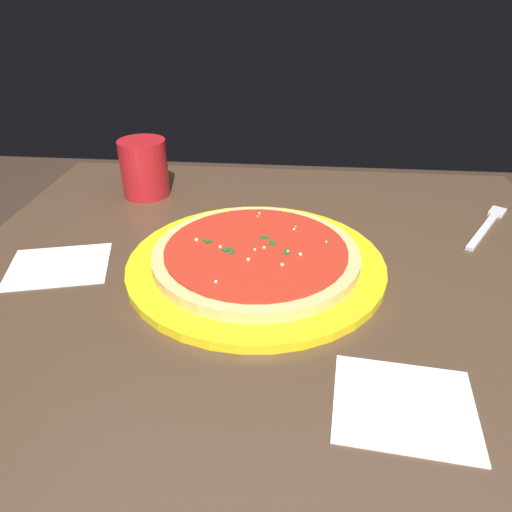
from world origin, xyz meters
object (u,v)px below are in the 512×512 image
object	(u,v)px
napkin_folded_right	(60,264)
napkin_loose_left	(404,405)
serving_plate	(256,264)
cup_tall_drink	(144,168)
pizza	(256,254)
fork	(488,224)

from	to	relation	value
napkin_folded_right	napkin_loose_left	distance (m)	0.50
serving_plate	cup_tall_drink	world-z (taller)	cup_tall_drink
serving_plate	pizza	distance (m)	0.02
cup_tall_drink	napkin_folded_right	distance (m)	0.27
pizza	cup_tall_drink	size ratio (longest dim) A/B	2.78
napkin_folded_right	cup_tall_drink	bearing A→B (deg)	-100.93
cup_tall_drink	napkin_folded_right	size ratio (longest dim) A/B	0.76
napkin_loose_left	fork	distance (m)	0.46
pizza	napkin_loose_left	world-z (taller)	pizza
pizza	napkin_folded_right	world-z (taller)	pizza
cup_tall_drink	fork	size ratio (longest dim) A/B	0.63
cup_tall_drink	serving_plate	bearing A→B (deg)	133.34
fork	napkin_loose_left	bearing A→B (deg)	63.34
serving_plate	fork	world-z (taller)	serving_plate
serving_plate	pizza	bearing A→B (deg)	4.36
cup_tall_drink	napkin_loose_left	size ratio (longest dim) A/B	0.77
cup_tall_drink	fork	world-z (taller)	cup_tall_drink
pizza	napkin_loose_left	xyz separation A→B (m)	(-0.17, 0.24, -0.02)
napkin_loose_left	pizza	bearing A→B (deg)	-54.98
serving_plate	napkin_folded_right	xyz separation A→B (m)	(0.28, 0.02, -0.01)
serving_plate	pizza	world-z (taller)	pizza
pizza	cup_tall_drink	distance (m)	0.34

